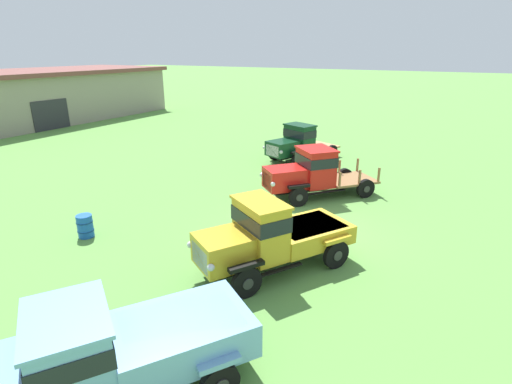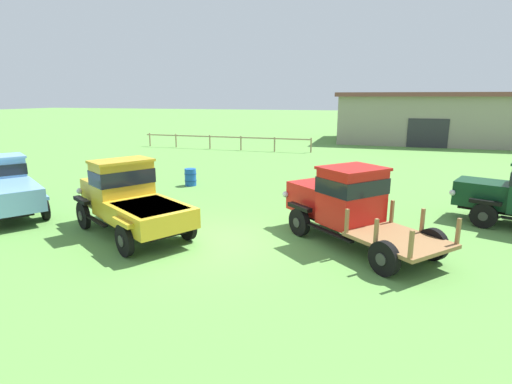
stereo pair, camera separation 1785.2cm
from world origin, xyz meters
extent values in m
plane|color=#5B9342|center=(0.00, 0.00, 0.00)|extent=(240.00, 240.00, 0.00)
cube|color=gray|center=(11.41, 30.71, 2.09)|extent=(21.37, 9.30, 4.18)
cube|color=brown|center=(11.41, 30.71, 4.36)|extent=(21.97, 10.10, 0.36)
cube|color=#2D2D33|center=(8.21, 26.02, 1.20)|extent=(3.20, 0.08, 2.40)
cylinder|color=#997F60|center=(-0.58, 20.15, 0.57)|extent=(0.12, 0.12, 1.13)
cylinder|color=#997F60|center=(-3.36, 19.78, 0.57)|extent=(0.12, 0.12, 1.13)
cylinder|color=#997F60|center=(-6.17, 19.89, 0.57)|extent=(0.12, 0.12, 1.13)
cylinder|color=#997F60|center=(-8.87, 19.92, 0.57)|extent=(0.12, 0.12, 1.13)
cylinder|color=#997F60|center=(-12.05, 20.08, 0.57)|extent=(0.12, 0.12, 1.13)
cylinder|color=#997F60|center=(-14.59, 20.11, 0.57)|extent=(0.12, 0.12, 1.13)
cube|color=#997F60|center=(-7.58, 19.89, 1.01)|extent=(14.21, 0.08, 0.10)
cylinder|color=black|center=(-9.51, 2.33, 0.39)|extent=(0.75, 0.59, 0.77)
cylinder|color=#2D2D2D|center=(-9.45, 2.42, 0.39)|extent=(0.24, 0.18, 0.27)
cylinder|color=black|center=(-6.53, 0.32, 0.39)|extent=(0.75, 0.59, 0.77)
cylinder|color=#2D2D2D|center=(-6.47, 0.41, 0.39)|extent=(0.24, 0.18, 0.27)
cube|color=black|center=(-8.61, 0.51, 0.47)|extent=(4.87, 3.77, 0.12)
sphere|color=silver|center=(-10.48, 2.68, 0.99)|extent=(0.20, 0.20, 0.20)
cube|color=black|center=(-9.51, 2.33, 0.82)|extent=(0.85, 0.66, 0.12)
cube|color=black|center=(-8.43, 1.58, 0.45)|extent=(1.57, 1.12, 0.05)
cube|color=#70A3D1|center=(-7.43, -0.28, 0.90)|extent=(3.29, 3.05, 0.75)
cube|color=black|center=(-7.43, -0.28, 1.25)|extent=(2.77, 2.57, 0.06)
cube|color=#70A3D1|center=(-6.53, 0.32, 0.82)|extent=(0.82, 0.64, 0.12)
cylinder|color=black|center=(-4.55, -0.11, 0.45)|extent=(0.85, 0.59, 0.90)
cylinder|color=#2D2D2D|center=(-4.59, -0.19, 0.45)|extent=(0.28, 0.19, 0.31)
cylinder|color=black|center=(-3.54, 1.55, 0.45)|extent=(0.85, 0.59, 0.90)
cylinder|color=#2D2D2D|center=(-3.50, 1.62, 0.45)|extent=(0.28, 0.19, 0.31)
cylinder|color=black|center=(-1.90, -1.71, 0.45)|extent=(0.85, 0.59, 0.90)
cylinder|color=#2D2D2D|center=(-1.94, -1.79, 0.45)|extent=(0.28, 0.19, 0.31)
cylinder|color=black|center=(-0.90, -0.05, 0.45)|extent=(0.85, 0.59, 0.90)
cylinder|color=#2D2D2D|center=(-0.85, 0.02, 0.45)|extent=(0.28, 0.19, 0.31)
cube|color=black|center=(-2.75, -0.07, 0.53)|extent=(4.40, 3.23, 0.12)
cube|color=gold|center=(-4.23, 0.83, 1.03)|extent=(1.92, 1.90, 0.88)
cube|color=silver|center=(-4.81, 1.18, 0.99)|extent=(0.60, 0.94, 0.66)
sphere|color=silver|center=(-5.20, 0.56, 1.05)|extent=(0.20, 0.20, 0.20)
sphere|color=silver|center=(-4.45, 1.81, 1.05)|extent=(0.20, 0.20, 0.20)
cube|color=black|center=(-4.55, -0.11, 0.95)|extent=(0.99, 0.70, 0.12)
cube|color=black|center=(-3.54, 1.55, 0.95)|extent=(0.99, 0.70, 0.12)
cube|color=gold|center=(-3.19, 0.20, 1.39)|extent=(1.74, 1.98, 1.60)
cube|color=black|center=(-3.19, 0.20, 1.75)|extent=(1.79, 2.03, 0.45)
cube|color=gold|center=(-3.19, 0.20, 2.23)|extent=(1.86, 2.09, 0.08)
cube|color=black|center=(-3.60, -0.66, 0.51)|extent=(1.27, 0.84, 0.05)
cube|color=black|center=(-2.61, 0.96, 0.51)|extent=(1.27, 0.84, 0.05)
cube|color=gold|center=(-1.71, -0.69, 0.88)|extent=(3.03, 2.80, 0.57)
cube|color=black|center=(-1.71, -0.69, 1.13)|extent=(2.55, 2.36, 0.06)
cube|color=gold|center=(-1.90, -1.71, 0.95)|extent=(0.95, 0.68, 0.12)
cube|color=gold|center=(-0.90, -0.05, 0.95)|extent=(0.95, 0.68, 0.12)
cylinder|color=black|center=(2.23, 1.30, 0.43)|extent=(0.76, 0.71, 0.85)
cylinder|color=#2D2D2D|center=(2.15, 1.22, 0.43)|extent=(0.24, 0.22, 0.30)
cylinder|color=black|center=(3.44, 2.66, 0.43)|extent=(0.76, 0.71, 0.85)
cylinder|color=#2D2D2D|center=(3.51, 2.75, 0.43)|extent=(0.24, 0.22, 0.30)
cylinder|color=black|center=(4.70, -0.90, 0.43)|extent=(0.76, 0.71, 0.85)
cylinder|color=#2D2D2D|center=(4.62, -0.98, 0.43)|extent=(0.24, 0.22, 0.30)
cylinder|color=black|center=(5.91, 0.46, 0.43)|extent=(0.76, 0.71, 0.85)
cylinder|color=#2D2D2D|center=(5.98, 0.54, 0.43)|extent=(0.24, 0.22, 0.30)
cube|color=black|center=(3.95, 0.99, 0.51)|extent=(4.23, 3.92, 0.12)
cube|color=red|center=(2.64, 2.15, 1.02)|extent=(2.11, 2.08, 0.91)
cube|color=silver|center=(2.03, 2.70, 0.97)|extent=(0.71, 0.79, 0.68)
sphere|color=silver|center=(1.57, 2.19, 1.04)|extent=(0.20, 0.20, 0.20)
sphere|color=silver|center=(2.48, 3.21, 1.04)|extent=(0.20, 0.20, 0.20)
cube|color=black|center=(2.23, 1.30, 0.90)|extent=(0.86, 0.80, 0.12)
cube|color=black|center=(3.44, 2.66, 0.90)|extent=(0.86, 0.80, 0.12)
cube|color=red|center=(3.75, 1.17, 1.36)|extent=(2.01, 2.04, 1.58)
cube|color=black|center=(3.75, 1.17, 1.72)|extent=(2.07, 2.10, 0.44)
cube|color=red|center=(3.75, 1.17, 2.19)|extent=(2.16, 2.18, 0.08)
cube|color=black|center=(3.25, 0.42, 0.49)|extent=(1.42, 1.29, 0.05)
cube|color=black|center=(4.44, 1.75, 0.49)|extent=(1.42, 1.29, 0.05)
cube|color=olive|center=(5.05, 0.00, 0.62)|extent=(2.87, 2.84, 0.10)
cube|color=olive|center=(3.73, 0.03, 0.99)|extent=(0.11, 0.11, 0.65)
cube|color=olive|center=(4.88, 1.32, 0.99)|extent=(0.11, 0.11, 0.65)
cube|color=olive|center=(4.48, -0.64, 0.99)|extent=(0.11, 0.11, 0.65)
cube|color=olive|center=(5.63, 0.65, 0.99)|extent=(0.11, 0.11, 0.65)
cube|color=olive|center=(5.22, -1.31, 0.99)|extent=(0.11, 0.11, 0.65)
cube|color=olive|center=(6.38, -0.02, 0.99)|extent=(0.11, 0.11, 0.65)
cylinder|color=black|center=(7.79, 3.78, 0.41)|extent=(0.82, 0.45, 0.81)
cylinder|color=#2D2D2D|center=(7.75, 3.68, 0.41)|extent=(0.28, 0.13, 0.28)
cylinder|color=black|center=(8.47, 5.54, 0.41)|extent=(0.82, 0.45, 0.81)
cylinder|color=#2D2D2D|center=(8.51, 5.64, 0.41)|extent=(0.28, 0.13, 0.28)
cube|color=#0F381E|center=(7.90, 4.75, 0.96)|extent=(2.01, 1.83, 0.82)
cube|color=silver|center=(7.16, 5.04, 0.92)|extent=(0.43, 0.99, 0.62)
sphere|color=silver|center=(6.90, 4.38, 0.98)|extent=(0.20, 0.20, 0.20)
sphere|color=silver|center=(7.41, 5.70, 0.98)|extent=(0.20, 0.20, 0.20)
cube|color=black|center=(7.79, 3.78, 0.86)|extent=(0.94, 0.52, 0.12)
cube|color=black|center=(8.47, 5.54, 0.86)|extent=(0.94, 0.52, 0.12)
cylinder|color=#1951B2|center=(-4.14, 6.77, 0.41)|extent=(0.54, 0.54, 0.82)
cylinder|color=navy|center=(-4.14, 6.77, 0.58)|extent=(0.57, 0.57, 0.03)
cylinder|color=navy|center=(-4.14, 6.77, 0.25)|extent=(0.57, 0.57, 0.03)
camera|label=1|loc=(-12.47, -4.81, 6.34)|focal=28.00mm
camera|label=2|loc=(4.40, -10.23, 4.16)|focal=28.00mm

